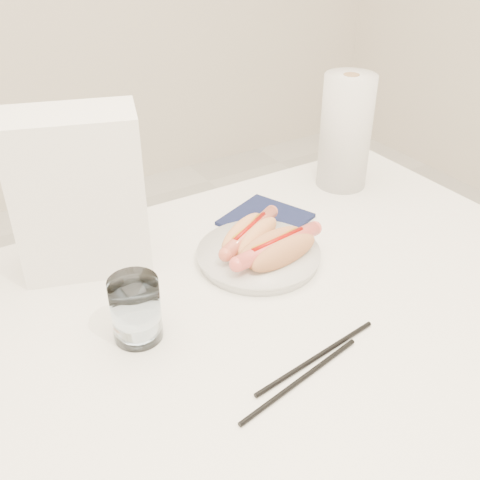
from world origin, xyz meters
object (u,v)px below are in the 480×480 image
plate (259,257)px  hotdog_left (250,235)px  napkin_box (80,194)px  water_glass (136,309)px  table (245,349)px  paper_towel_roll (346,132)px  hotdog_right (277,249)px

plate → hotdog_left: size_ratio=1.33×
plate → napkin_box: size_ratio=0.76×
water_glass → table: bearing=-18.4°
water_glass → paper_towel_roll: (0.57, 0.23, 0.07)m
hotdog_left → napkin_box: bearing=126.1°
table → plate: 0.17m
plate → hotdog_right: bearing=-68.9°
paper_towel_roll → table: bearing=-146.4°
hotdog_left → paper_towel_roll: 0.35m
napkin_box → table: bearing=-42.9°
hotdog_left → napkin_box: size_ratio=0.57×
hotdog_left → napkin_box: (-0.25, 0.12, 0.10)m
table → plate: bearing=49.8°
hotdog_left → hotdog_right: (0.01, -0.06, 0.00)m
water_glass → paper_towel_roll: paper_towel_roll is taller
plate → hotdog_right: size_ratio=1.17×
water_glass → hotdog_left: bearing=21.3°
table → water_glass: water_glass is taller
hotdog_right → table: bearing=-151.5°
napkin_box → plate: bearing=-12.0°
table → napkin_box: napkin_box is taller
water_glass → napkin_box: napkin_box is taller
hotdog_left → paper_towel_roll: bearing=-6.5°
plate → hotdog_right: 0.05m
paper_towel_roll → hotdog_right: bearing=-147.4°
water_glass → paper_towel_roll: 0.62m
table → hotdog_left: 0.21m
plate → water_glass: bearing=-164.3°
napkin_box → hotdog_right: bearing=-16.3°
paper_towel_roll → plate: bearing=-153.6°
napkin_box → paper_towel_roll: napkin_box is taller
hotdog_left → hotdog_right: bearing=-105.8°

